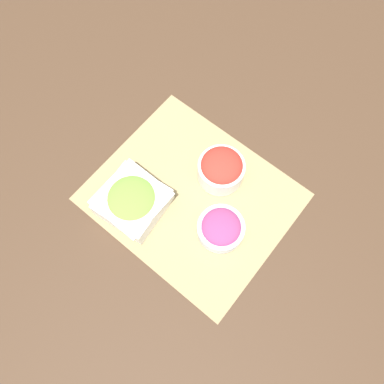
# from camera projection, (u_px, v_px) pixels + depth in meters

# --- Properties ---
(ground_plane) EXTENTS (3.00, 3.00, 0.00)m
(ground_plane) POSITION_uv_depth(u_px,v_px,m) (192.00, 197.00, 0.93)
(ground_plane) COLOR #422D1E
(placemat) EXTENTS (0.46, 0.39, 0.00)m
(placemat) POSITION_uv_depth(u_px,v_px,m) (192.00, 197.00, 0.92)
(placemat) COLOR #937F56
(placemat) RESTS_ON ground_plane
(lettuce_bowl) EXTENTS (0.15, 0.15, 0.07)m
(lettuce_bowl) POSITION_uv_depth(u_px,v_px,m) (133.00, 201.00, 0.88)
(lettuce_bowl) COLOR white
(lettuce_bowl) RESTS_ON placemat
(tomato_bowl) EXTENTS (0.11, 0.11, 0.08)m
(tomato_bowl) POSITION_uv_depth(u_px,v_px,m) (221.00, 169.00, 0.90)
(tomato_bowl) COLOR white
(tomato_bowl) RESTS_ON placemat
(onion_bowl) EXTENTS (0.11, 0.11, 0.05)m
(onion_bowl) POSITION_uv_depth(u_px,v_px,m) (221.00, 228.00, 0.87)
(onion_bowl) COLOR silver
(onion_bowl) RESTS_ON placemat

